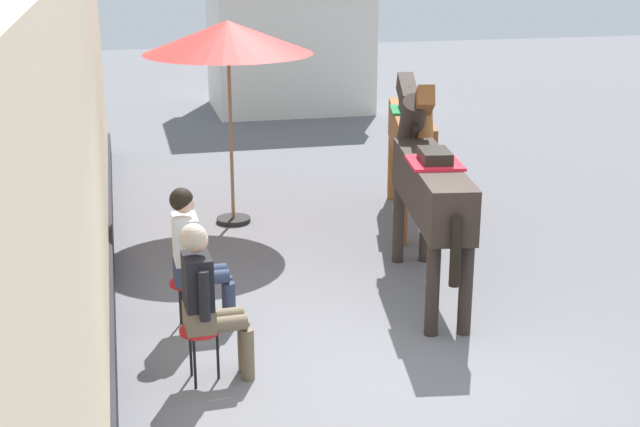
{
  "coord_description": "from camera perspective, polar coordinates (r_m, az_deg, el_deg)",
  "views": [
    {
      "loc": [
        -2.2,
        -6.56,
        3.58
      ],
      "look_at": [
        -0.4,
        1.2,
        1.05
      ],
      "focal_mm": 49.51,
      "sensor_mm": 36.0,
      "label": 1
    }
  ],
  "objects": [
    {
      "name": "seated_visitor_near",
      "position": [
        7.27,
        -7.36,
        -5.21
      ],
      "size": [
        0.61,
        0.49,
        1.39
      ],
      "color": "red",
      "rests_on": "ground_plane"
    },
    {
      "name": "saddled_horse_near",
      "position": [
        9.03,
        7.06,
        1.93
      ],
      "size": [
        0.77,
        2.98,
        2.06
      ],
      "color": "#2D231E",
      "rests_on": "ground_plane"
    },
    {
      "name": "distant_cottage",
      "position": [
        18.87,
        -2.06,
        12.19
      ],
      "size": [
        3.4,
        2.6,
        3.5
      ],
      "color": "silver",
      "rests_on": "ground_plane"
    },
    {
      "name": "ground_plane",
      "position": [
        10.44,
        -0.09,
        -2.43
      ],
      "size": [
        40.0,
        40.0,
        0.0
      ],
      "primitive_type": "plane",
      "color": "slate"
    },
    {
      "name": "seated_visitor_far",
      "position": [
        8.26,
        -8.2,
        -2.42
      ],
      "size": [
        0.61,
        0.49,
        1.39
      ],
      "color": "red",
      "rests_on": "ground_plane"
    },
    {
      "name": "pub_facade_wall",
      "position": [
        8.32,
        -15.07,
        2.8
      ],
      "size": [
        0.34,
        14.0,
        3.4
      ],
      "color": "#CCB793",
      "rests_on": "ground_plane"
    },
    {
      "name": "saddled_horse_far",
      "position": [
        11.21,
        5.94,
        5.05
      ],
      "size": [
        1.0,
        2.94,
        2.06
      ],
      "color": "brown",
      "rests_on": "ground_plane"
    },
    {
      "name": "cafe_parasol",
      "position": [
        11.03,
        -5.98,
        11.19
      ],
      "size": [
        2.1,
        2.1,
        2.58
      ],
      "color": "black",
      "rests_on": "ground_plane"
    }
  ]
}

